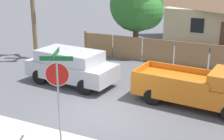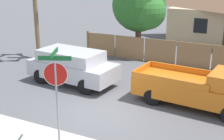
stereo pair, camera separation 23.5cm
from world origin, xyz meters
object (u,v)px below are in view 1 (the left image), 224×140
(red_suv, at_px, (71,66))
(orange_pickup, at_px, (201,88))
(stop_sign, at_px, (58,81))
(oak_tree, at_px, (138,6))

(red_suv, relative_size, orange_pickup, 0.88)
(orange_pickup, xyz_separation_m, stop_sign, (-3.73, -5.06, 1.38))
(oak_tree, bearing_deg, stop_sign, -81.27)
(orange_pickup, relative_size, stop_sign, 1.68)
(oak_tree, distance_m, stop_sign, 12.23)
(red_suv, height_order, orange_pickup, red_suv)
(oak_tree, distance_m, orange_pickup, 9.27)
(oak_tree, xyz_separation_m, orange_pickup, (5.58, -6.99, -2.45))
(oak_tree, relative_size, red_suv, 1.09)
(oak_tree, relative_size, stop_sign, 1.60)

